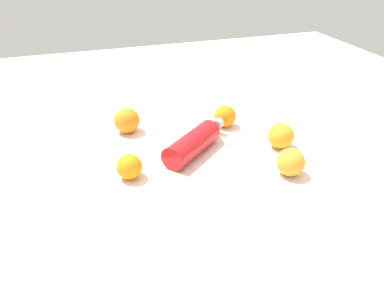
% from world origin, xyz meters
% --- Properties ---
extents(ground_plane, '(2.40, 2.40, 0.00)m').
position_xyz_m(ground_plane, '(0.00, 0.00, 0.00)').
color(ground_plane, silver).
extents(water_bottle, '(0.23, 0.21, 0.07)m').
position_xyz_m(water_bottle, '(-0.02, -0.05, 0.03)').
color(water_bottle, red).
rests_on(water_bottle, ground_plane).
extents(orange_0, '(0.07, 0.07, 0.07)m').
position_xyz_m(orange_0, '(-0.26, 0.01, 0.04)').
color(orange_0, orange).
rests_on(orange_0, ground_plane).
extents(orange_1, '(0.07, 0.07, 0.07)m').
position_xyz_m(orange_1, '(-0.16, -0.17, 0.04)').
color(orange_1, orange).
rests_on(orange_1, ground_plane).
extents(orange_2, '(0.07, 0.07, 0.07)m').
position_xyz_m(orange_2, '(-0.21, 0.14, 0.04)').
color(orange_2, orange).
rests_on(orange_2, ground_plane).
extents(orange_3, '(0.07, 0.07, 0.07)m').
position_xyz_m(orange_3, '(0.19, 0.03, 0.03)').
color(orange_3, orange).
rests_on(orange_3, ground_plane).
extents(orange_4, '(0.08, 0.08, 0.08)m').
position_xyz_m(orange_4, '(0.15, -0.23, 0.04)').
color(orange_4, orange).
rests_on(orange_4, ground_plane).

